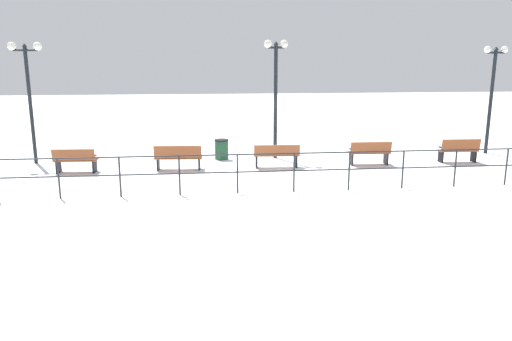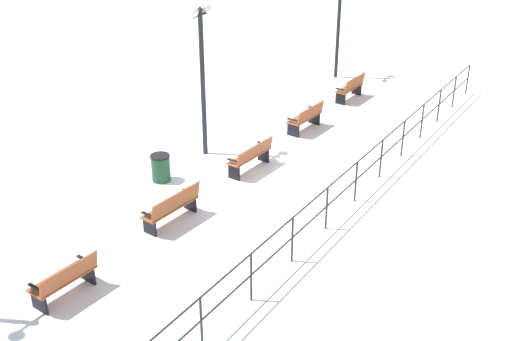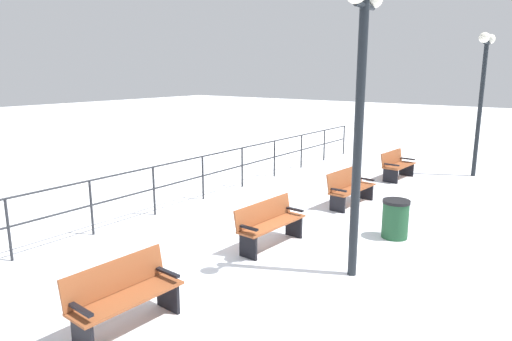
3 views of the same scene
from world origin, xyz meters
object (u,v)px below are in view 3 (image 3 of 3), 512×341
at_px(bench_fifth, 397,165).
at_px(lamppost_middle, 361,85).
at_px(bench_second, 124,295).
at_px(lamppost_far, 483,76).
at_px(bench_fourth, 350,187).
at_px(bench_third, 270,222).
at_px(trash_bin, 395,219).

bearing_deg(bench_fifth, lamppost_middle, -72.20).
distance_m(bench_second, lamppost_far, 12.79).
bearing_deg(lamppost_far, bench_fourth, -108.55).
xyz_separation_m(bench_third, bench_fifth, (-0.02, 6.99, -0.03)).
bearing_deg(bench_third, bench_fifth, 93.05).
distance_m(bench_fifth, lamppost_middle, 7.92).
relative_size(bench_fourth, lamppost_middle, 0.37).
bearing_deg(bench_third, lamppost_middle, -4.19).
height_order(bench_second, trash_bin, bench_second).
bearing_deg(lamppost_middle, bench_third, 172.94).
bearing_deg(bench_fourth, lamppost_middle, -60.35).
xyz_separation_m(lamppost_middle, lamppost_far, (0.00, 9.12, 0.04)).
xyz_separation_m(bench_second, bench_fourth, (-0.09, 6.99, 0.00)).
xyz_separation_m(bench_fifth, lamppost_far, (1.86, 1.90, 2.72)).
height_order(bench_third, trash_bin, bench_third).
bearing_deg(bench_third, trash_bin, 49.56).
relative_size(bench_third, bench_fifth, 1.14).
distance_m(bench_third, lamppost_middle, 3.23).
height_order(bench_second, lamppost_middle, lamppost_middle).
bearing_deg(bench_second, bench_third, 94.68).
bearing_deg(lamppost_middle, lamppost_far, 90.00).
bearing_deg(bench_third, bench_second, -85.16).
bearing_deg(lamppost_far, lamppost_middle, -90.00).
xyz_separation_m(bench_second, lamppost_far, (1.72, 12.38, 2.70)).
distance_m(lamppost_far, trash_bin, 7.52).
bearing_deg(bench_fourth, lamppost_far, 75.17).
height_order(bench_second, bench_fifth, bench_second).
relative_size(lamppost_middle, trash_bin, 5.79).
xyz_separation_m(bench_second, lamppost_middle, (1.72, 3.27, 2.65)).
bearing_deg(bench_second, bench_fifth, 93.48).
height_order(bench_fifth, trash_bin, bench_fifth).
distance_m(bench_second, bench_fourth, 6.99).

